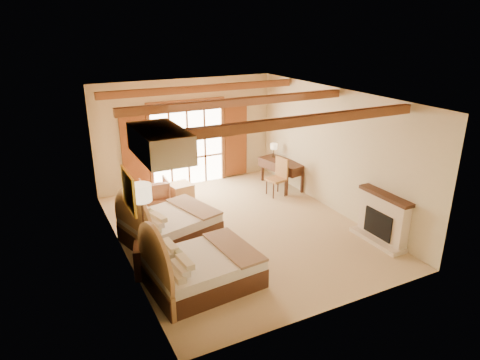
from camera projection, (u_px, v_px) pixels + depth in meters
floor at (239, 229)px, 10.38m from camera, size 7.00×7.00×0.00m
wall_back at (187, 133)px, 12.75m from camera, size 5.50×0.00×5.50m
wall_left at (118, 186)px, 8.66m from camera, size 0.00×7.00×7.00m
wall_right at (335, 151)px, 10.99m from camera, size 0.00×7.00×7.00m
ceiling at (239, 96)px, 9.27m from camera, size 7.00×7.00×0.00m
ceiling_beams at (239, 102)px, 9.31m from camera, size 5.39×4.60×0.18m
french_doors at (188, 145)px, 12.82m from camera, size 3.95×0.08×2.60m
fireplace at (382, 221)px, 9.63m from camera, size 0.46×1.40×1.16m
painting at (129, 191)px, 8.00m from camera, size 0.06×0.95×0.75m
canopy_valance at (160, 143)px, 6.67m from camera, size 0.70×1.40×0.45m
bed_near at (196, 268)px, 8.00m from camera, size 2.11×1.66×1.31m
bed_far at (165, 224)px, 9.73m from camera, size 2.33×1.95×1.29m
nightstand at (149, 260)px, 8.40m from camera, size 0.67×0.67×0.65m
floor_lamp at (142, 198)px, 8.06m from camera, size 0.40×0.40×1.87m
armchair at (155, 191)px, 11.77m from camera, size 0.77×0.79×0.67m
ottoman at (181, 191)px, 12.10m from camera, size 0.67×0.67×0.43m
desk at (282, 173)px, 12.91m from camera, size 0.95×1.60×0.81m
desk_chair at (277, 184)px, 12.28m from camera, size 0.57×0.57×1.10m
desk_lamp at (274, 147)px, 13.08m from camera, size 0.21×0.21×0.41m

